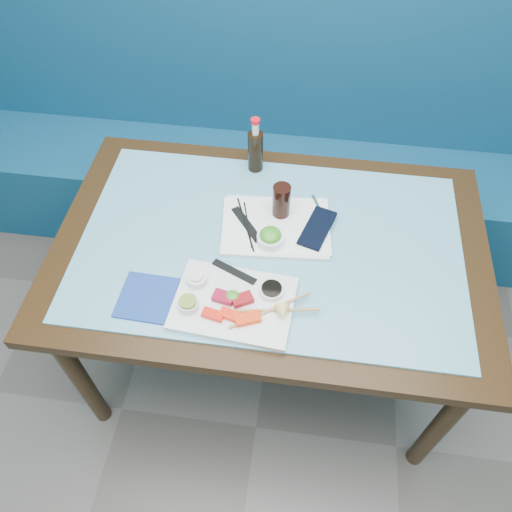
# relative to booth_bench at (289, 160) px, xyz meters

# --- Properties ---
(booth_bench) EXTENTS (3.00, 0.56, 1.17)m
(booth_bench) POSITION_rel_booth_bench_xyz_m (0.00, 0.00, 0.00)
(booth_bench) COLOR navy
(booth_bench) RESTS_ON ground
(dining_table) EXTENTS (1.40, 0.90, 0.75)m
(dining_table) POSITION_rel_booth_bench_xyz_m (0.00, -0.84, 0.29)
(dining_table) COLOR black
(dining_table) RESTS_ON ground
(glass_top) EXTENTS (1.22, 0.76, 0.01)m
(glass_top) POSITION_rel_booth_bench_xyz_m (0.00, -0.84, 0.38)
(glass_top) COLOR #5CA0B9
(glass_top) RESTS_ON dining_table
(sashimi_plate) EXTENTS (0.36, 0.27, 0.02)m
(sashimi_plate) POSITION_rel_booth_bench_xyz_m (-0.08, -1.09, 0.39)
(sashimi_plate) COLOR white
(sashimi_plate) RESTS_ON glass_top
(salmon_left) EXTENTS (0.07, 0.04, 0.02)m
(salmon_left) POSITION_rel_booth_bench_xyz_m (-0.13, -1.14, 0.41)
(salmon_left) COLOR red
(salmon_left) RESTS_ON sashimi_plate
(salmon_mid) EXTENTS (0.07, 0.05, 0.02)m
(salmon_mid) POSITION_rel_booth_bench_xyz_m (-0.08, -1.14, 0.41)
(salmon_mid) COLOR #FF250A
(salmon_mid) RESTS_ON sashimi_plate
(salmon_right) EXTENTS (0.08, 0.06, 0.02)m
(salmon_right) POSITION_rel_booth_bench_xyz_m (-0.03, -1.14, 0.41)
(salmon_right) COLOR #FF350A
(salmon_right) RESTS_ON sashimi_plate
(tuna_left) EXTENTS (0.07, 0.05, 0.02)m
(tuna_left) POSITION_rel_booth_bench_xyz_m (-0.11, -1.08, 0.41)
(tuna_left) COLOR maroon
(tuna_left) RESTS_ON sashimi_plate
(tuna_right) EXTENTS (0.07, 0.06, 0.02)m
(tuna_right) POSITION_rel_booth_bench_xyz_m (-0.05, -1.08, 0.41)
(tuna_right) COLOR maroon
(tuna_right) RESTS_ON sashimi_plate
(seaweed_garnish) EXTENTS (0.06, 0.05, 0.02)m
(seaweed_garnish) POSITION_rel_booth_bench_xyz_m (-0.08, -1.08, 0.41)
(seaweed_garnish) COLOR #3E871F
(seaweed_garnish) RESTS_ON sashimi_plate
(ramekin_wasabi) EXTENTS (0.07, 0.07, 0.02)m
(ramekin_wasabi) POSITION_rel_booth_bench_xyz_m (-0.20, -1.12, 0.41)
(ramekin_wasabi) COLOR silver
(ramekin_wasabi) RESTS_ON sashimi_plate
(wasabi_fill) EXTENTS (0.06, 0.06, 0.01)m
(wasabi_fill) POSITION_rel_booth_bench_xyz_m (-0.20, -1.12, 0.43)
(wasabi_fill) COLOR olive
(wasabi_fill) RESTS_ON ramekin_wasabi
(ramekin_ginger) EXTENTS (0.08, 0.08, 0.03)m
(ramekin_ginger) POSITION_rel_booth_bench_xyz_m (-0.20, -1.03, 0.41)
(ramekin_ginger) COLOR white
(ramekin_ginger) RESTS_ON sashimi_plate
(ginger_fill) EXTENTS (0.05, 0.05, 0.01)m
(ginger_fill) POSITION_rel_booth_bench_xyz_m (-0.20, -1.03, 0.43)
(ginger_fill) COLOR #FFE1D1
(ginger_fill) RESTS_ON ramekin_ginger
(soy_dish) EXTENTS (0.07, 0.07, 0.01)m
(soy_dish) POSITION_rel_booth_bench_xyz_m (0.03, -1.04, 0.41)
(soy_dish) COLOR silver
(soy_dish) RESTS_ON sashimi_plate
(soy_fill) EXTENTS (0.08, 0.08, 0.01)m
(soy_fill) POSITION_rel_booth_bench_xyz_m (0.03, -1.04, 0.42)
(soy_fill) COLOR black
(soy_fill) RESTS_ON soy_dish
(lemon_wedge) EXTENTS (0.05, 0.05, 0.05)m
(lemon_wedge) POSITION_rel_booth_bench_xyz_m (0.07, -1.12, 0.42)
(lemon_wedge) COLOR #F4D473
(lemon_wedge) RESTS_ON sashimi_plate
(chopstick_sleeve) EXTENTS (0.15, 0.08, 0.00)m
(chopstick_sleeve) POSITION_rel_booth_bench_xyz_m (-0.09, -0.98, 0.40)
(chopstick_sleeve) COLOR black
(chopstick_sleeve) RESTS_ON sashimi_plate
(wooden_chopstick_a) EXTENTS (0.22, 0.16, 0.01)m
(wooden_chopstick_a) POSITION_rel_booth_bench_xyz_m (0.03, -1.10, 0.41)
(wooden_chopstick_a) COLOR #AE7F52
(wooden_chopstick_a) RESTS_ON sashimi_plate
(wooden_chopstick_b) EXTENTS (0.26, 0.05, 0.01)m
(wooden_chopstick_b) POSITION_rel_booth_bench_xyz_m (0.04, -1.10, 0.41)
(wooden_chopstick_b) COLOR #AB8650
(wooden_chopstick_b) RESTS_ON sashimi_plate
(serving_tray) EXTENTS (0.36, 0.29, 0.01)m
(serving_tray) POSITION_rel_booth_bench_xyz_m (0.01, -0.77, 0.39)
(serving_tray) COLOR silver
(serving_tray) RESTS_ON glass_top
(paper_placemat) EXTENTS (0.38, 0.29, 0.00)m
(paper_placemat) POSITION_rel_booth_bench_xyz_m (0.01, -0.77, 0.40)
(paper_placemat) COLOR white
(paper_placemat) RESTS_ON serving_tray
(seaweed_bowl) EXTENTS (0.11, 0.11, 0.03)m
(seaweed_bowl) POSITION_rel_booth_bench_xyz_m (0.00, -0.85, 0.41)
(seaweed_bowl) COLOR white
(seaweed_bowl) RESTS_ON serving_tray
(seaweed_salad) EXTENTS (0.09, 0.09, 0.03)m
(seaweed_salad) POSITION_rel_booth_bench_xyz_m (0.00, -0.85, 0.44)
(seaweed_salad) COLOR #368B20
(seaweed_salad) RESTS_ON seaweed_bowl
(cola_glass) EXTENTS (0.07, 0.07, 0.12)m
(cola_glass) POSITION_rel_booth_bench_xyz_m (0.02, -0.72, 0.46)
(cola_glass) COLOR black
(cola_glass) RESTS_ON serving_tray
(navy_pouch) EXTENTS (0.12, 0.19, 0.01)m
(navy_pouch) POSITION_rel_booth_bench_xyz_m (0.15, -0.77, 0.40)
(navy_pouch) COLOR black
(navy_pouch) RESTS_ON serving_tray
(fork) EXTENTS (0.05, 0.09, 0.01)m
(fork) POSITION_rel_booth_bench_xyz_m (0.14, -0.67, 0.40)
(fork) COLOR silver
(fork) RESTS_ON serving_tray
(black_chopstick_a) EXTENTS (0.09, 0.22, 0.01)m
(black_chopstick_a) POSITION_rel_booth_bench_xyz_m (-0.09, -0.78, 0.40)
(black_chopstick_a) COLOR black
(black_chopstick_a) RESTS_ON serving_tray
(black_chopstick_b) EXTENTS (0.06, 0.19, 0.01)m
(black_chopstick_b) POSITION_rel_booth_bench_xyz_m (-0.08, -0.78, 0.40)
(black_chopstick_b) COLOR black
(black_chopstick_b) RESTS_ON serving_tray
(tray_sleeve) EXTENTS (0.12, 0.15, 0.00)m
(tray_sleeve) POSITION_rel_booth_bench_xyz_m (-0.08, -0.78, 0.40)
(tray_sleeve) COLOR black
(tray_sleeve) RESTS_ON serving_tray
(cola_bottle_body) EXTENTS (0.06, 0.06, 0.15)m
(cola_bottle_body) POSITION_rel_booth_bench_xyz_m (-0.09, -0.50, 0.46)
(cola_bottle_body) COLOR black
(cola_bottle_body) RESTS_ON glass_top
(cola_bottle_neck) EXTENTS (0.03, 0.03, 0.05)m
(cola_bottle_neck) POSITION_rel_booth_bench_xyz_m (-0.09, -0.50, 0.56)
(cola_bottle_neck) COLOR white
(cola_bottle_neck) RESTS_ON cola_bottle_body
(cola_bottle_cap) EXTENTS (0.04, 0.04, 0.01)m
(cola_bottle_cap) POSITION_rel_booth_bench_xyz_m (-0.09, -0.50, 0.59)
(cola_bottle_cap) COLOR red
(cola_bottle_cap) RESTS_ON cola_bottle_neck
(blue_napkin) EXTENTS (0.17, 0.17, 0.01)m
(blue_napkin) POSITION_rel_booth_bench_xyz_m (-0.34, -1.10, 0.39)
(blue_napkin) COLOR navy
(blue_napkin) RESTS_ON glass_top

